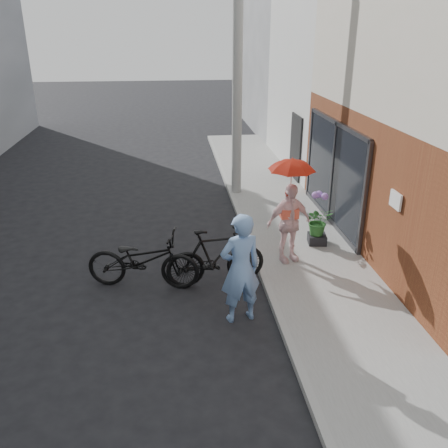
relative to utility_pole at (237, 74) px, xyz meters
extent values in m
plane|color=black|center=(-1.10, -6.00, -3.50)|extent=(80.00, 80.00, 0.00)
cube|color=gray|center=(1.00, -4.00, -3.44)|extent=(2.20, 24.00, 0.12)
cube|color=#9E9E99|center=(-0.16, -4.00, -3.44)|extent=(0.12, 24.00, 0.12)
cube|color=black|center=(2.06, -2.50, -2.14)|extent=(0.06, 3.80, 2.40)
cube|color=white|center=(2.06, -5.80, -1.68)|extent=(0.04, 0.40, 0.30)
cube|color=silver|center=(6.10, 3.00, 0.00)|extent=(8.00, 6.00, 7.00)
cube|color=slate|center=(6.10, 10.00, 0.00)|extent=(8.00, 8.00, 7.00)
cylinder|color=#9E9E99|center=(0.00, 0.00, 0.00)|extent=(0.28, 0.28, 7.00)
imported|color=#7195C9|center=(-0.83, -6.48, -2.53)|extent=(0.80, 0.62, 1.95)
imported|color=black|center=(-2.51, -5.17, -2.93)|extent=(2.27, 1.17, 1.14)
imported|color=black|center=(-1.11, -5.22, -2.92)|extent=(1.99, 0.77, 1.16)
imported|color=silver|center=(0.45, -4.59, -2.54)|extent=(1.06, 0.67, 1.68)
imported|color=red|center=(0.45, -4.59, -1.31)|extent=(0.90, 0.90, 0.79)
cube|color=black|center=(1.33, -3.85, -3.28)|extent=(0.45, 0.45, 0.21)
imported|color=#296227|center=(1.33, -3.85, -2.84)|extent=(0.60, 0.52, 0.67)
camera|label=1|loc=(-1.87, -13.36, 1.16)|focal=38.00mm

